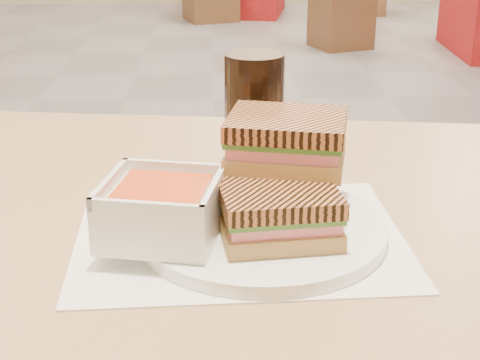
{
  "coord_description": "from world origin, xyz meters",
  "views": [
    {
      "loc": [
        -0.02,
        -2.69,
        1.1
      ],
      "look_at": [
        0.01,
        -2.0,
        0.82
      ],
      "focal_mm": 53.56,
      "sensor_mm": 36.0,
      "label": 1
    }
  ],
  "objects_px": {
    "cola_glass": "(254,117)",
    "bg_chair_1l": "(341,19)",
    "main_table": "(164,283)",
    "panini_lower": "(279,212)",
    "soup_bowl": "(162,211)",
    "plate": "(261,229)"
  },
  "relations": [
    {
      "from": "cola_glass",
      "to": "bg_chair_1l",
      "type": "bearing_deg",
      "value": 78.28
    },
    {
      "from": "main_table",
      "to": "panini_lower",
      "type": "relative_size",
      "value": 10.03
    },
    {
      "from": "soup_bowl",
      "to": "bg_chair_1l",
      "type": "xyz_separation_m",
      "value": [
        1.04,
        4.7,
        -0.58
      ]
    },
    {
      "from": "main_table",
      "to": "cola_glass",
      "type": "distance_m",
      "value": 0.24
    },
    {
      "from": "main_table",
      "to": "plate",
      "type": "relative_size",
      "value": 4.75
    },
    {
      "from": "soup_bowl",
      "to": "bg_chair_1l",
      "type": "bearing_deg",
      "value": 77.54
    },
    {
      "from": "main_table",
      "to": "bg_chair_1l",
      "type": "xyz_separation_m",
      "value": [
        1.05,
        4.57,
        -0.42
      ]
    },
    {
      "from": "cola_glass",
      "to": "bg_chair_1l",
      "type": "xyz_separation_m",
      "value": [
        0.93,
        4.49,
        -0.62
      ]
    },
    {
      "from": "soup_bowl",
      "to": "panini_lower",
      "type": "distance_m",
      "value": 0.12
    },
    {
      "from": "panini_lower",
      "to": "cola_glass",
      "type": "relative_size",
      "value": 0.79
    },
    {
      "from": "main_table",
      "to": "soup_bowl",
      "type": "height_order",
      "value": "soup_bowl"
    },
    {
      "from": "panini_lower",
      "to": "cola_glass",
      "type": "bearing_deg",
      "value": 93.4
    },
    {
      "from": "panini_lower",
      "to": "bg_chair_1l",
      "type": "height_order",
      "value": "panini_lower"
    },
    {
      "from": "panini_lower",
      "to": "main_table",
      "type": "bearing_deg",
      "value": 134.32
    },
    {
      "from": "plate",
      "to": "cola_glass",
      "type": "xyz_separation_m",
      "value": [
        0.0,
        0.18,
        0.07
      ]
    },
    {
      "from": "plate",
      "to": "bg_chair_1l",
      "type": "distance_m",
      "value": 4.8
    },
    {
      "from": "main_table",
      "to": "soup_bowl",
      "type": "xyz_separation_m",
      "value": [
        0.01,
        -0.13,
        0.16
      ]
    },
    {
      "from": "main_table",
      "to": "panini_lower",
      "type": "xyz_separation_m",
      "value": [
        0.13,
        -0.13,
        0.16
      ]
    },
    {
      "from": "plate",
      "to": "soup_bowl",
      "type": "height_order",
      "value": "soup_bowl"
    },
    {
      "from": "soup_bowl",
      "to": "bg_chair_1l",
      "type": "relative_size",
      "value": 0.28
    },
    {
      "from": "soup_bowl",
      "to": "bg_chair_1l",
      "type": "distance_m",
      "value": 4.85
    },
    {
      "from": "plate",
      "to": "bg_chair_1l",
      "type": "height_order",
      "value": "plate"
    }
  ]
}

